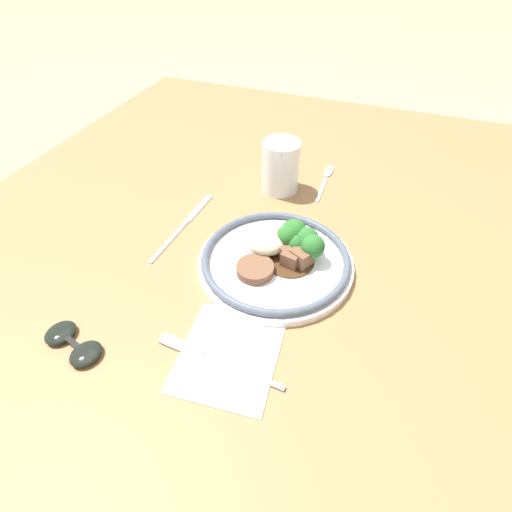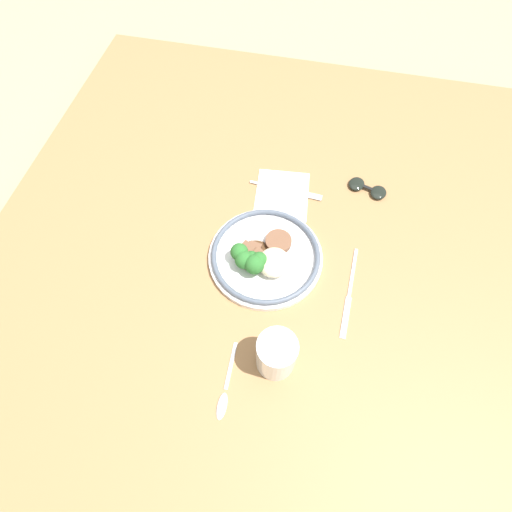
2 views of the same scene
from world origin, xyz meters
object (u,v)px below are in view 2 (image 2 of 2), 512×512
plate (264,256)px  spoon (224,396)px  fork (293,191)px  knife (349,295)px  juice_glass (276,355)px  sunglasses (367,188)px

plate → spoon: plate is taller
fork → knife: (0.25, 0.16, -0.00)m
plate → juice_glass: juice_glass is taller
fork → plate: bearing=-94.5°
spoon → sunglasses: size_ratio=1.43×
sunglasses → juice_glass: bearing=-0.9°
plate → spoon: size_ratio=1.72×
sunglasses → fork: bearing=-59.4°
knife → spoon: spoon is taller
spoon → knife: bearing=139.3°
fork → sunglasses: 0.18m
fork → juice_glass: bearing=-80.7°
knife → fork: bearing=-144.1°
plate → knife: bearing=77.7°
plate → spoon: 0.30m
plate → sunglasses: bearing=140.2°
spoon → juice_glass: bearing=134.1°
juice_glass → spoon: 0.13m
juice_glass → sunglasses: juice_glass is taller
spoon → fork: bearing=173.3°
plate → juice_glass: 0.23m
plate → sunglasses: plate is taller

